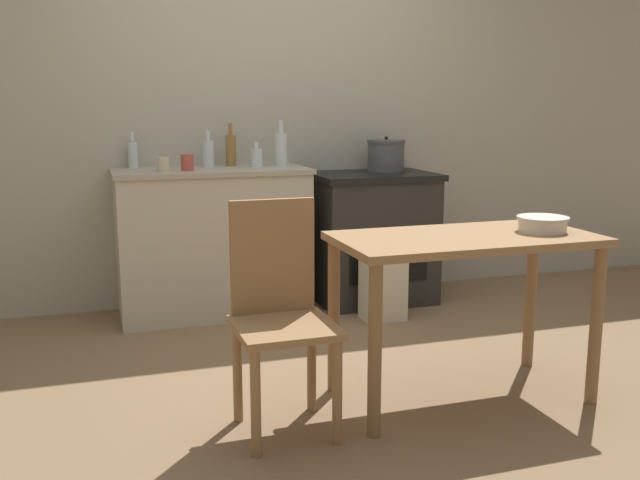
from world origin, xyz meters
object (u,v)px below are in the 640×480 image
object	(u,v)px
mixing_bowl_large	(543,223)
bottle_mid_left	(208,153)
bottle_left	(133,154)
cup_mid_right	(187,162)
work_table	(464,262)
stock_pot	(386,156)
bottle_center_left	(281,148)
bottle_center	(256,157)
stove	(372,237)
bottle_far_left	(231,150)
flour_sack	(383,288)
cup_center_right	(163,165)
chair	(280,310)

from	to	relation	value
mixing_bowl_large	bottle_mid_left	size ratio (longest dim) A/B	1.00
bottle_left	cup_mid_right	xyz separation A→B (m)	(0.30, -0.31, -0.04)
work_table	cup_mid_right	size ratio (longest dim) A/B	11.73
work_table	cup_mid_right	distance (m)	1.92
stock_pot	bottle_center_left	distance (m)	0.74
work_table	bottle_mid_left	bearing A→B (deg)	114.71
bottle_center_left	bottle_center	bearing A→B (deg)	-175.36
stock_pot	bottle_mid_left	bearing A→B (deg)	176.16
stove	bottle_far_left	xyz separation A→B (m)	(-0.93, 0.16, 0.60)
stock_pot	cup_mid_right	xyz separation A→B (m)	(-1.37, -0.14, -0.00)
work_table	flour_sack	size ratio (longest dim) A/B	2.88
cup_center_right	cup_mid_right	xyz separation A→B (m)	(0.15, 0.06, 0.01)
cup_center_right	work_table	bearing A→B (deg)	-53.15
mixing_bowl_large	bottle_left	xyz separation A→B (m)	(-1.68, 1.95, 0.22)
bottle_left	bottle_center_left	world-z (taller)	bottle_center_left
chair	cup_mid_right	size ratio (longest dim) A/B	9.58
stove	mixing_bowl_large	distance (m)	1.76
flour_sack	bottle_mid_left	world-z (taller)	bottle_mid_left
stock_pot	bottle_center_left	bearing A→B (deg)	179.33
flour_sack	cup_mid_right	bearing A→B (deg)	161.93
cup_mid_right	chair	bearing A→B (deg)	-85.09
stove	bottle_center	distance (m)	0.97
flour_sack	bottle_far_left	bearing A→B (deg)	143.43
bottle_left	stove	bearing A→B (deg)	-8.61
stove	chair	distance (m)	2.03
stove	chair	world-z (taller)	chair
bottle_far_left	bottle_center_left	xyz separation A→B (m)	(0.31, -0.09, 0.01)
bottle_left	bottle_mid_left	bearing A→B (deg)	-11.30
chair	cup_mid_right	bearing A→B (deg)	94.54
work_table	mixing_bowl_large	size ratio (longest dim) A/B	4.97
work_table	stock_pot	bearing A→B (deg)	78.20
chair	bottle_mid_left	size ratio (longest dim) A/B	4.06
stock_pot	stove	bearing A→B (deg)	-153.12
work_table	cup_center_right	world-z (taller)	cup_center_right
work_table	bottle_far_left	xyz separation A→B (m)	(-0.69, 1.84, 0.40)
bottle_center_left	cup_center_right	world-z (taller)	bottle_center_left
flour_sack	stove	bearing A→B (deg)	76.77
bottle_center_left	bottle_mid_left	bearing A→B (deg)	171.18
bottle_center	bottle_left	bearing A→B (deg)	166.77
bottle_mid_left	cup_mid_right	bearing A→B (deg)	-127.32
stove	stock_pot	distance (m)	0.56
flour_sack	stock_pot	world-z (taller)	stock_pot
flour_sack	mixing_bowl_large	size ratio (longest dim) A/B	1.73
stock_pot	cup_center_right	distance (m)	1.53
bottle_far_left	bottle_left	size ratio (longest dim) A/B	1.22
bottle_far_left	cup_mid_right	xyz separation A→B (m)	(-0.32, -0.24, -0.06)
bottle_far_left	bottle_left	distance (m)	0.62
mixing_bowl_large	cup_center_right	bearing A→B (deg)	134.16
bottle_center_left	cup_mid_right	bearing A→B (deg)	-167.02
bottle_left	cup_center_right	xyz separation A→B (m)	(0.15, -0.37, -0.04)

